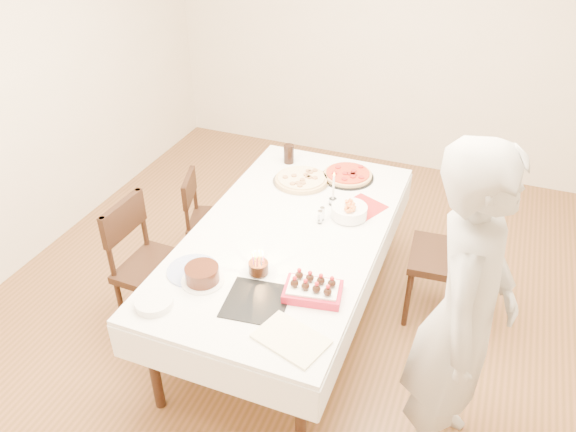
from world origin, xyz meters
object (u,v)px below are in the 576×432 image
(chair_left_dessert, at_px, (157,269))
(pizza_white, at_px, (301,180))
(taper_candle, at_px, (333,188))
(strawberry_box, at_px, (313,290))
(dining_table, at_px, (288,278))
(pizza_pepperoni, at_px, (348,175))
(cola_glass, at_px, (289,154))
(chair_right_savory, at_px, (445,258))
(birthday_cake, at_px, (258,263))
(chair_left_savory, at_px, (215,222))
(pasta_bowl, at_px, (349,211))
(layer_cake, at_px, (202,275))
(person, at_px, (463,318))

(chair_left_dessert, distance_m, pizza_white, 1.18)
(taper_candle, bearing_deg, strawberry_box, -78.98)
(dining_table, height_order, pizza_pepperoni, pizza_pepperoni)
(cola_glass, bearing_deg, pizza_pepperoni, -7.14)
(chair_right_savory, height_order, birthday_cake, chair_right_savory)
(chair_left_savory, height_order, pasta_bowl, pasta_bowl)
(chair_left_savory, xyz_separation_m, chair_left_dessert, (-0.04, -0.72, 0.07))
(pizza_pepperoni, height_order, layer_cake, layer_cake)
(pizza_white, relative_size, pasta_bowl, 1.77)
(chair_left_dessert, bearing_deg, pasta_bowl, -148.03)
(layer_cake, bearing_deg, pizza_pepperoni, 73.37)
(person, relative_size, cola_glass, 12.78)
(layer_cake, distance_m, birthday_cake, 0.31)
(dining_table, xyz_separation_m, chair_right_savory, (0.94, 0.45, 0.11))
(dining_table, xyz_separation_m, strawberry_box, (0.34, -0.50, 0.41))
(dining_table, bearing_deg, chair_left_savory, 152.59)
(person, xyz_separation_m, birthday_cake, (-1.11, 0.14, -0.10))
(cola_glass, height_order, birthday_cake, cola_glass)
(dining_table, relative_size, chair_right_savory, 2.22)
(pasta_bowl, distance_m, cola_glass, 0.84)
(dining_table, height_order, layer_cake, layer_cake)
(chair_left_savory, distance_m, cola_glass, 0.76)
(chair_right_savory, height_order, taper_candle, taper_candle)
(chair_left_dessert, xyz_separation_m, birthday_cake, (0.78, -0.11, 0.36))
(pizza_white, xyz_separation_m, cola_glass, (-0.19, 0.25, 0.05))
(taper_candle, xyz_separation_m, cola_glass, (-0.49, 0.44, -0.05))
(chair_right_savory, height_order, layer_cake, chair_right_savory)
(person, height_order, pizza_pepperoni, person)
(pizza_pepperoni, bearing_deg, birthday_cake, -97.46)
(chair_left_savory, distance_m, person, 2.15)
(taper_candle, distance_m, layer_cake, 1.11)
(pasta_bowl, bearing_deg, chair_right_savory, 14.13)
(chair_right_savory, xyz_separation_m, birthday_cake, (-0.94, -0.89, 0.34))
(chair_left_dessert, relative_size, strawberry_box, 3.06)
(chair_left_dessert, bearing_deg, dining_table, -154.88)
(chair_right_savory, relative_size, pizza_pepperoni, 2.55)
(chair_left_savory, distance_m, taper_candle, 1.03)
(chair_right_savory, bearing_deg, person, -85.37)
(pizza_white, relative_size, strawberry_box, 1.34)
(chair_left_savory, bearing_deg, person, 134.24)
(pizza_pepperoni, bearing_deg, cola_glass, 172.86)
(person, height_order, birthday_cake, person)
(pizza_pepperoni, relative_size, birthday_cake, 2.93)
(dining_table, xyz_separation_m, cola_glass, (-0.33, 0.85, 0.45))
(layer_cake, bearing_deg, chair_left_dessert, 151.39)
(pasta_bowl, bearing_deg, strawberry_box, -87.69)
(chair_right_savory, distance_m, pizza_white, 1.12)
(chair_right_savory, xyz_separation_m, taper_candle, (-0.78, -0.05, 0.39))
(dining_table, bearing_deg, chair_left_dessert, -156.85)
(person, bearing_deg, dining_table, 66.83)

